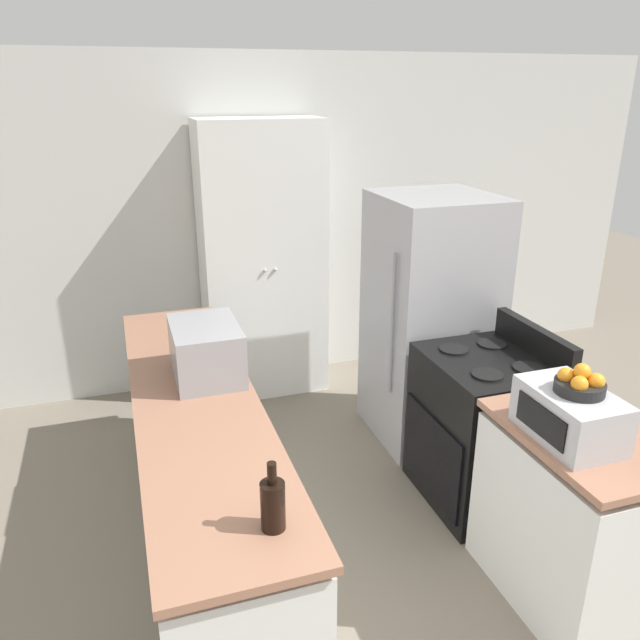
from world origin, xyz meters
name	(u,v)px	position (x,y,z in m)	size (l,w,h in m)	color
wall_back	(259,225)	(0.00, 3.47, 1.30)	(7.00, 0.06, 2.60)	silver
counter_left	(201,478)	(-0.81, 1.42, 0.44)	(0.60, 2.63, 0.91)	silver
counter_right	(573,519)	(0.81, 0.53, 0.44)	(0.60, 0.86, 0.91)	silver
pantry_cabinet	(263,262)	(-0.04, 3.20, 1.07)	(0.93, 0.48, 2.14)	white
stove	(483,428)	(0.83, 1.35, 0.46)	(0.66, 0.74, 1.07)	black
refrigerator	(430,320)	(0.87, 2.15, 0.85)	(0.76, 0.77, 1.71)	#A3A3A8
microwave	(206,351)	(-0.71, 1.64, 1.05)	(0.35, 0.48, 0.29)	#939399
wine_bottle	(273,504)	(-0.68, 0.35, 1.01)	(0.09, 0.09, 0.26)	black
toaster_oven	(570,415)	(0.68, 0.52, 1.02)	(0.30, 0.45, 0.23)	#B2B2B7
fruit_bowl	(580,383)	(0.70, 0.51, 1.18)	(0.21, 0.21, 0.13)	black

